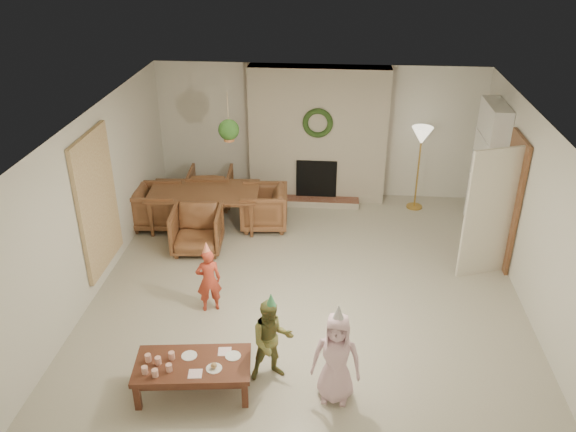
# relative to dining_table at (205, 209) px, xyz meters

# --- Properties ---
(floor) EXTENTS (7.00, 7.00, 0.00)m
(floor) POSITION_rel_dining_table_xyz_m (1.88, -1.95, -0.33)
(floor) COLOR #B7B29E
(floor) RESTS_ON ground
(ceiling) EXTENTS (7.00, 7.00, 0.00)m
(ceiling) POSITION_rel_dining_table_xyz_m (1.88, -1.95, 2.17)
(ceiling) COLOR white
(ceiling) RESTS_ON wall_back
(wall_back) EXTENTS (7.00, 0.00, 7.00)m
(wall_back) POSITION_rel_dining_table_xyz_m (1.88, 1.55, 0.92)
(wall_back) COLOR silver
(wall_back) RESTS_ON floor
(wall_front) EXTENTS (7.00, 0.00, 7.00)m
(wall_front) POSITION_rel_dining_table_xyz_m (1.88, -5.45, 0.92)
(wall_front) COLOR silver
(wall_front) RESTS_ON floor
(wall_left) EXTENTS (0.00, 7.00, 7.00)m
(wall_left) POSITION_rel_dining_table_xyz_m (-1.12, -1.95, 0.92)
(wall_left) COLOR silver
(wall_left) RESTS_ON floor
(wall_right) EXTENTS (0.00, 7.00, 7.00)m
(wall_right) POSITION_rel_dining_table_xyz_m (4.88, -1.95, 0.92)
(wall_right) COLOR silver
(wall_right) RESTS_ON floor
(fireplace_mass) EXTENTS (2.50, 0.40, 2.50)m
(fireplace_mass) POSITION_rel_dining_table_xyz_m (1.88, 1.35, 0.92)
(fireplace_mass) COLOR #5C181A
(fireplace_mass) RESTS_ON floor
(fireplace_hearth) EXTENTS (1.60, 0.30, 0.12)m
(fireplace_hearth) POSITION_rel_dining_table_xyz_m (1.88, 1.00, -0.27)
(fireplace_hearth) COLOR maroon
(fireplace_hearth) RESTS_ON floor
(fireplace_firebox) EXTENTS (0.75, 0.12, 0.75)m
(fireplace_firebox) POSITION_rel_dining_table_xyz_m (1.88, 1.17, 0.12)
(fireplace_firebox) COLOR black
(fireplace_firebox) RESTS_ON floor
(fireplace_wreath) EXTENTS (0.54, 0.10, 0.54)m
(fireplace_wreath) POSITION_rel_dining_table_xyz_m (1.88, 1.12, 1.22)
(fireplace_wreath) COLOR #1E3A15
(fireplace_wreath) RESTS_ON fireplace_mass
(floor_lamp_base) EXTENTS (0.29, 0.29, 0.03)m
(floor_lamp_base) POSITION_rel_dining_table_xyz_m (3.71, 1.05, -0.31)
(floor_lamp_base) COLOR gold
(floor_lamp_base) RESTS_ON floor
(floor_lamp_post) EXTENTS (0.03, 0.03, 1.40)m
(floor_lamp_post) POSITION_rel_dining_table_xyz_m (3.71, 1.05, 0.40)
(floor_lamp_post) COLOR gold
(floor_lamp_post) RESTS_ON floor
(floor_lamp_shade) EXTENTS (0.37, 0.37, 0.31)m
(floor_lamp_shade) POSITION_rel_dining_table_xyz_m (3.71, 1.05, 1.07)
(floor_lamp_shade) COLOR beige
(floor_lamp_shade) RESTS_ON floor_lamp_post
(bookshelf_carcass) EXTENTS (0.30, 1.00, 2.20)m
(bookshelf_carcass) POSITION_rel_dining_table_xyz_m (4.72, 0.35, 0.77)
(bookshelf_carcass) COLOR white
(bookshelf_carcass) RESTS_ON floor
(bookshelf_shelf_a) EXTENTS (0.30, 0.92, 0.03)m
(bookshelf_shelf_a) POSITION_rel_dining_table_xyz_m (4.70, 0.35, 0.12)
(bookshelf_shelf_a) COLOR white
(bookshelf_shelf_a) RESTS_ON bookshelf_carcass
(bookshelf_shelf_b) EXTENTS (0.30, 0.92, 0.03)m
(bookshelf_shelf_b) POSITION_rel_dining_table_xyz_m (4.70, 0.35, 0.52)
(bookshelf_shelf_b) COLOR white
(bookshelf_shelf_b) RESTS_ON bookshelf_carcass
(bookshelf_shelf_c) EXTENTS (0.30, 0.92, 0.03)m
(bookshelf_shelf_c) POSITION_rel_dining_table_xyz_m (4.70, 0.35, 0.92)
(bookshelf_shelf_c) COLOR white
(bookshelf_shelf_c) RESTS_ON bookshelf_carcass
(bookshelf_shelf_d) EXTENTS (0.30, 0.92, 0.03)m
(bookshelf_shelf_d) POSITION_rel_dining_table_xyz_m (4.70, 0.35, 1.32)
(bookshelf_shelf_d) COLOR white
(bookshelf_shelf_d) RESTS_ON bookshelf_carcass
(books_row_lower) EXTENTS (0.20, 0.40, 0.24)m
(books_row_lower) POSITION_rel_dining_table_xyz_m (4.68, 0.20, 0.26)
(books_row_lower) COLOR #B43121
(books_row_lower) RESTS_ON bookshelf_shelf_a
(books_row_mid) EXTENTS (0.20, 0.44, 0.24)m
(books_row_mid) POSITION_rel_dining_table_xyz_m (4.68, 0.40, 0.66)
(books_row_mid) COLOR #274292
(books_row_mid) RESTS_ON bookshelf_shelf_b
(books_row_upper) EXTENTS (0.20, 0.36, 0.22)m
(books_row_upper) POSITION_rel_dining_table_xyz_m (4.68, 0.25, 1.05)
(books_row_upper) COLOR gold
(books_row_upper) RESTS_ON bookshelf_shelf_c
(door_frame) EXTENTS (0.05, 0.86, 2.04)m
(door_frame) POSITION_rel_dining_table_xyz_m (4.84, -0.75, 0.69)
(door_frame) COLOR brown
(door_frame) RESTS_ON floor
(door_leaf) EXTENTS (0.77, 0.32, 2.00)m
(door_leaf) POSITION_rel_dining_table_xyz_m (4.46, -1.13, 0.67)
(door_leaf) COLOR beige
(door_leaf) RESTS_ON floor
(curtain_panel) EXTENTS (0.06, 1.20, 2.00)m
(curtain_panel) POSITION_rel_dining_table_xyz_m (-1.08, -1.75, 0.92)
(curtain_panel) COLOR beige
(curtain_panel) RESTS_ON wall_left
(dining_table) EXTENTS (1.93, 1.16, 0.65)m
(dining_table) POSITION_rel_dining_table_xyz_m (0.00, 0.00, 0.00)
(dining_table) COLOR brown
(dining_table) RESTS_ON floor
(dining_chair_near) EXTENTS (0.82, 0.84, 0.72)m
(dining_chair_near) POSITION_rel_dining_table_xyz_m (0.06, -0.81, 0.03)
(dining_chair_near) COLOR brown
(dining_chair_near) RESTS_ON floor
(dining_chair_far) EXTENTS (0.82, 0.84, 0.72)m
(dining_chair_far) POSITION_rel_dining_table_xyz_m (-0.06, 0.81, 0.03)
(dining_chair_far) COLOR brown
(dining_chair_far) RESTS_ON floor
(dining_chair_left) EXTENTS (0.84, 0.82, 0.72)m
(dining_chair_left) POSITION_rel_dining_table_xyz_m (-0.81, -0.06, 0.03)
(dining_chair_left) COLOR brown
(dining_chair_left) RESTS_ON floor
(dining_chair_right) EXTENTS (0.84, 0.82, 0.72)m
(dining_chair_right) POSITION_rel_dining_table_xyz_m (1.02, 0.07, 0.03)
(dining_chair_right) COLOR brown
(dining_chair_right) RESTS_ON floor
(hanging_plant_cord) EXTENTS (0.01, 0.01, 0.70)m
(hanging_plant_cord) POSITION_rel_dining_table_xyz_m (0.58, -0.45, 1.82)
(hanging_plant_cord) COLOR tan
(hanging_plant_cord) RESTS_ON ceiling
(hanging_plant_pot) EXTENTS (0.16, 0.16, 0.12)m
(hanging_plant_pot) POSITION_rel_dining_table_xyz_m (0.58, -0.45, 1.47)
(hanging_plant_pot) COLOR #AB6037
(hanging_plant_pot) RESTS_ON hanging_plant_cord
(hanging_plant_foliage) EXTENTS (0.32, 0.32, 0.32)m
(hanging_plant_foliage) POSITION_rel_dining_table_xyz_m (0.58, -0.45, 1.59)
(hanging_plant_foliage) COLOR #224D19
(hanging_plant_foliage) RESTS_ON hanging_plant_pot
(coffee_table_top) EXTENTS (1.35, 0.79, 0.06)m
(coffee_table_top) POSITION_rel_dining_table_xyz_m (0.72, -3.93, 0.04)
(coffee_table_top) COLOR #5C2F1E
(coffee_table_top) RESTS_ON floor
(coffee_table_apron) EXTENTS (1.24, 0.68, 0.08)m
(coffee_table_apron) POSITION_rel_dining_table_xyz_m (0.72, -3.93, -0.03)
(coffee_table_apron) COLOR #5C2F1E
(coffee_table_apron) RESTS_ON floor
(coffee_leg_fl) EXTENTS (0.08, 0.08, 0.34)m
(coffee_leg_fl) POSITION_rel_dining_table_xyz_m (0.17, -4.26, -0.16)
(coffee_leg_fl) COLOR #5C2F1E
(coffee_leg_fl) RESTS_ON floor
(coffee_leg_fr) EXTENTS (0.08, 0.08, 0.34)m
(coffee_leg_fr) POSITION_rel_dining_table_xyz_m (1.33, -4.12, -0.16)
(coffee_leg_fr) COLOR #5C2F1E
(coffee_leg_fr) RESTS_ON floor
(coffee_leg_bl) EXTENTS (0.08, 0.08, 0.34)m
(coffee_leg_bl) POSITION_rel_dining_table_xyz_m (0.11, -3.74, -0.16)
(coffee_leg_bl) COLOR #5C2F1E
(coffee_leg_bl) RESTS_ON floor
(coffee_leg_br) EXTENTS (0.08, 0.08, 0.34)m
(coffee_leg_br) POSITION_rel_dining_table_xyz_m (1.26, -3.60, -0.16)
(coffee_leg_br) COLOR #5C2F1E
(coffee_leg_br) RESTS_ON floor
(cup_a) EXTENTS (0.08, 0.08, 0.09)m
(cup_a) POSITION_rel_dining_table_xyz_m (0.24, -4.14, 0.11)
(cup_a) COLOR white
(cup_a) RESTS_ON coffee_table_top
(cup_b) EXTENTS (0.08, 0.08, 0.09)m
(cup_b) POSITION_rel_dining_table_xyz_m (0.22, -3.94, 0.11)
(cup_b) COLOR white
(cup_b) RESTS_ON coffee_table_top
(cup_c) EXTENTS (0.08, 0.08, 0.09)m
(cup_c) POSITION_rel_dining_table_xyz_m (0.37, -4.17, 0.11)
(cup_c) COLOR white
(cup_c) RESTS_ON coffee_table_top
(cup_d) EXTENTS (0.08, 0.08, 0.09)m
(cup_d) POSITION_rel_dining_table_xyz_m (0.34, -3.97, 0.11)
(cup_d) COLOR white
(cup_d) RESTS_ON coffee_table_top
(cup_e) EXTENTS (0.08, 0.08, 0.09)m
(cup_e) POSITION_rel_dining_table_xyz_m (0.49, -4.08, 0.11)
(cup_e) COLOR white
(cup_e) RESTS_ON coffee_table_top
(cup_f) EXTENTS (0.08, 0.08, 0.09)m
(cup_f) POSITION_rel_dining_table_xyz_m (0.47, -3.88, 0.11)
(cup_f) COLOR white
(cup_f) RESTS_ON coffee_table_top
(plate_a) EXTENTS (0.20, 0.20, 0.01)m
(plate_a) POSITION_rel_dining_table_xyz_m (0.65, -3.82, 0.07)
(plate_a) COLOR white
(plate_a) RESTS_ON coffee_table_top
(plate_b) EXTENTS (0.20, 0.20, 0.01)m
(plate_b) POSITION_rel_dining_table_xyz_m (0.97, -4.00, 0.07)
(plate_b) COLOR white
(plate_b) RESTS_ON coffee_table_top
(plate_c) EXTENTS (0.20, 0.20, 0.01)m
(plate_c) POSITION_rel_dining_table_xyz_m (1.15, -3.78, 0.07)
(plate_c) COLOR white
(plate_c) RESTS_ON coffee_table_top
(food_scoop) EXTENTS (0.08, 0.08, 0.07)m
(food_scoop) POSITION_rel_dining_table_xyz_m (0.97, -4.00, 0.11)
(food_scoop) COLOR tan
(food_scoop) RESTS_ON plate_b
(napkin_left) EXTENTS (0.16, 0.16, 0.01)m
(napkin_left) POSITION_rel_dining_table_xyz_m (0.79, -4.10, 0.07)
(napkin_left) COLOR #FFBBCD
(napkin_left) RESTS_ON coffee_table_top
(napkin_right) EXTENTS (0.16, 0.16, 0.01)m
(napkin_right) POSITION_rel_dining_table_xyz_m (1.04, -3.71, 0.07)
(napkin_right) COLOR #FFBBCD
(napkin_right) RESTS_ON coffee_table_top
(child_red) EXTENTS (0.39, 0.32, 0.93)m
(child_red) POSITION_rel_dining_table_xyz_m (0.58, -2.39, 0.14)
(child_red) COLOR #C33F29
(child_red) RESTS_ON floor
(party_hat_red) EXTENTS (0.13, 0.13, 0.18)m
(party_hat_red) POSITION_rel_dining_table_xyz_m (0.58, -2.39, 0.64)
(party_hat_red) COLOR #FFBF54
(party_hat_red) RESTS_ON child_red
(child_plaid) EXTENTS (0.60, 0.53, 1.04)m
(child_plaid) POSITION_rel_dining_table_xyz_m (1.57, -3.62, 0.19)
(child_plaid) COLOR #9C672A
(child_plaid) RESTS_ON floor
(party_hat_plaid) EXTENTS (0.13, 0.13, 0.17)m
(party_hat_plaid) POSITION_rel_dining_table_xyz_m (1.57, -3.62, 0.75)
(party_hat_plaid) COLOR #46A466
(party_hat_plaid) RESTS_ON child_plaid
(child_pink) EXTENTS (0.58, 0.41, 1.11)m
(child_pink) POSITION_rel_dining_table_xyz_m (2.30, -3.90, 0.23)
(child_pink) COLOR silver
(child_pink) RESTS_ON floor
(party_hat_pink) EXTENTS (0.18, 0.18, 0.20)m
(party_hat_pink) POSITION_rel_dining_table_xyz_m (2.30, -3.90, 0.83)
(party_hat_pink) COLOR silver
(party_hat_pink) RESTS_ON child_pink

